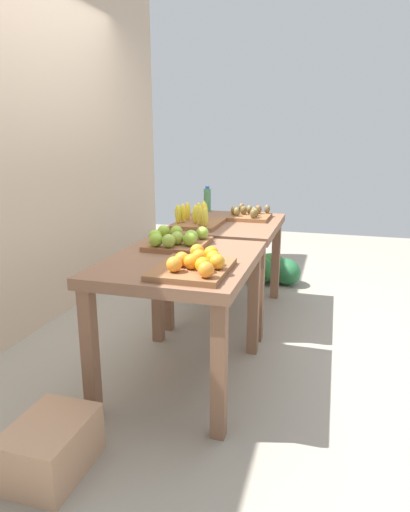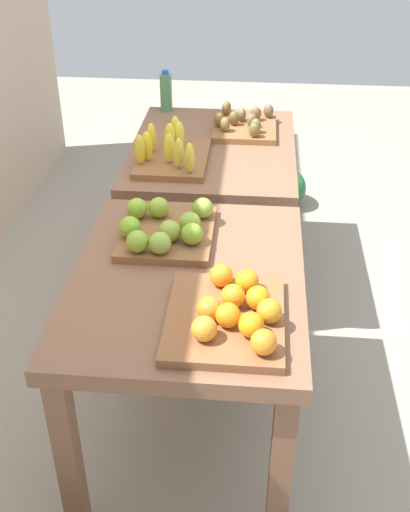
{
  "view_description": "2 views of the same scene",
  "coord_description": "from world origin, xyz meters",
  "px_view_note": "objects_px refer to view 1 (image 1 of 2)",
  "views": [
    {
      "loc": [
        -2.86,
        -0.8,
        1.42
      ],
      "look_at": [
        0.07,
        0.04,
        0.61
      ],
      "focal_mm": 31.5,
      "sensor_mm": 36.0,
      "label": 1
    },
    {
      "loc": [
        -2.34,
        -0.22,
        1.99
      ],
      "look_at": [
        -0.08,
        -0.02,
        0.53
      ],
      "focal_mm": 44.5,
      "sensor_mm": 36.0,
      "label": 2
    }
  ],
  "objects_px": {
    "kiwi_bin": "(250,215)",
    "cardboard_produce_box": "(51,447)",
    "display_table_left": "(182,276)",
    "banana_crate": "(198,220)",
    "display_table_right": "(227,236)",
    "watermelon_pile": "(271,269)",
    "water_bottle": "(207,200)",
    "orange_bin": "(196,265)",
    "apple_bin": "(177,240)"
  },
  "relations": [
    {
      "from": "watermelon_pile",
      "to": "cardboard_produce_box",
      "type": "xyz_separation_m",
      "value": [
        -2.92,
        0.54,
        -0.01
      ]
    },
    {
      "from": "display_table_left",
      "to": "banana_crate",
      "type": "height_order",
      "value": "banana_crate"
    },
    {
      "from": "watermelon_pile",
      "to": "cardboard_produce_box",
      "type": "height_order",
      "value": "watermelon_pile"
    },
    {
      "from": "display_table_right",
      "to": "display_table_left",
      "type": "bearing_deg",
      "value": 180.0
    },
    {
      "from": "orange_bin",
      "to": "kiwi_bin",
      "type": "bearing_deg",
      "value": 0.79
    },
    {
      "from": "display_table_right",
      "to": "water_bottle",
      "type": "distance_m",
      "value": 0.59
    },
    {
      "from": "display_table_right",
      "to": "watermelon_pile",
      "type": "xyz_separation_m",
      "value": [
        0.92,
        -0.24,
        -0.52
      ]
    },
    {
      "from": "apple_bin",
      "to": "display_table_right",
      "type": "bearing_deg",
      "value": -6.75
    },
    {
      "from": "apple_bin",
      "to": "banana_crate",
      "type": "height_order",
      "value": "banana_crate"
    },
    {
      "from": "display_table_right",
      "to": "apple_bin",
      "type": "height_order",
      "value": "apple_bin"
    },
    {
      "from": "water_bottle",
      "to": "kiwi_bin",
      "type": "bearing_deg",
      "value": -121.09
    },
    {
      "from": "banana_crate",
      "to": "orange_bin",
      "type": "bearing_deg",
      "value": -163.47
    },
    {
      "from": "cardboard_produce_box",
      "to": "water_bottle",
      "type": "bearing_deg",
      "value": -0.06
    },
    {
      "from": "display_table_left",
      "to": "watermelon_pile",
      "type": "xyz_separation_m",
      "value": [
        2.04,
        -0.24,
        -0.52
      ]
    },
    {
      "from": "cardboard_produce_box",
      "to": "display_table_left",
      "type": "bearing_deg",
      "value": -18.66
    },
    {
      "from": "display_table_right",
      "to": "cardboard_produce_box",
      "type": "relative_size",
      "value": 2.6
    },
    {
      "from": "apple_bin",
      "to": "water_bottle",
      "type": "height_order",
      "value": "water_bottle"
    },
    {
      "from": "banana_crate",
      "to": "cardboard_produce_box",
      "type": "xyz_separation_m",
      "value": [
        -1.79,
        0.12,
        -0.69
      ]
    },
    {
      "from": "banana_crate",
      "to": "water_bottle",
      "type": "bearing_deg",
      "value": 9.76
    },
    {
      "from": "display_table_left",
      "to": "kiwi_bin",
      "type": "xyz_separation_m",
      "value": [
        1.32,
        -0.14,
        0.15
      ]
    },
    {
      "from": "orange_bin",
      "to": "apple_bin",
      "type": "xyz_separation_m",
      "value": [
        0.48,
        0.27,
        0.0
      ]
    },
    {
      "from": "watermelon_pile",
      "to": "cardboard_produce_box",
      "type": "bearing_deg",
      "value": 169.57
    },
    {
      "from": "display_table_left",
      "to": "watermelon_pile",
      "type": "bearing_deg",
      "value": -6.67
    },
    {
      "from": "kiwi_bin",
      "to": "display_table_right",
      "type": "bearing_deg",
      "value": 144.82
    },
    {
      "from": "orange_bin",
      "to": "apple_bin",
      "type": "bearing_deg",
      "value": 29.31
    },
    {
      "from": "display_table_right",
      "to": "cardboard_produce_box",
      "type": "bearing_deg",
      "value": 171.5
    },
    {
      "from": "banana_crate",
      "to": "watermelon_pile",
      "type": "bearing_deg",
      "value": -20.3
    },
    {
      "from": "display_table_left",
      "to": "banana_crate",
      "type": "relative_size",
      "value": 2.36
    },
    {
      "from": "apple_bin",
      "to": "banana_crate",
      "type": "relative_size",
      "value": 0.93
    },
    {
      "from": "display_table_left",
      "to": "banana_crate",
      "type": "xyz_separation_m",
      "value": [
        0.91,
        0.18,
        0.16
      ]
    },
    {
      "from": "display_table_left",
      "to": "watermelon_pile",
      "type": "relative_size",
      "value": 1.48
    },
    {
      "from": "orange_bin",
      "to": "banana_crate",
      "type": "distance_m",
      "value": 1.21
    },
    {
      "from": "watermelon_pile",
      "to": "cardboard_produce_box",
      "type": "relative_size",
      "value": 1.75
    },
    {
      "from": "display_table_right",
      "to": "watermelon_pile",
      "type": "bearing_deg",
      "value": -14.57
    },
    {
      "from": "orange_bin",
      "to": "banana_crate",
      "type": "height_order",
      "value": "banana_crate"
    },
    {
      "from": "banana_crate",
      "to": "cardboard_produce_box",
      "type": "height_order",
      "value": "banana_crate"
    },
    {
      "from": "kiwi_bin",
      "to": "watermelon_pile",
      "type": "height_order",
      "value": "kiwi_bin"
    },
    {
      "from": "display_table_right",
      "to": "banana_crate",
      "type": "relative_size",
      "value": 2.36
    },
    {
      "from": "apple_bin",
      "to": "watermelon_pile",
      "type": "xyz_separation_m",
      "value": [
        1.81,
        -0.34,
        -0.67
      ]
    },
    {
      "from": "water_bottle",
      "to": "cardboard_produce_box",
      "type": "bearing_deg",
      "value": 179.94
    },
    {
      "from": "water_bottle",
      "to": "apple_bin",
      "type": "bearing_deg",
      "value": -171.98
    },
    {
      "from": "display_table_left",
      "to": "water_bottle",
      "type": "xyz_separation_m",
      "value": [
        1.59,
        0.3,
        0.22
      ]
    },
    {
      "from": "kiwi_bin",
      "to": "watermelon_pile",
      "type": "relative_size",
      "value": 0.52
    },
    {
      "from": "apple_bin",
      "to": "display_table_left",
      "type": "bearing_deg",
      "value": -154.94
    },
    {
      "from": "orange_bin",
      "to": "watermelon_pile",
      "type": "xyz_separation_m",
      "value": [
        2.29,
        -0.07,
        -0.67
      ]
    },
    {
      "from": "display_table_right",
      "to": "cardboard_produce_box",
      "type": "height_order",
      "value": "display_table_right"
    },
    {
      "from": "display_table_right",
      "to": "orange_bin",
      "type": "relative_size",
      "value": 2.36
    },
    {
      "from": "display_table_left",
      "to": "apple_bin",
      "type": "xyz_separation_m",
      "value": [
        0.23,
        0.11,
        0.16
      ]
    },
    {
      "from": "kiwi_bin",
      "to": "cardboard_produce_box",
      "type": "xyz_separation_m",
      "value": [
        -2.21,
        0.44,
        -0.68
      ]
    },
    {
      "from": "banana_crate",
      "to": "water_bottle",
      "type": "height_order",
      "value": "water_bottle"
    }
  ]
}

